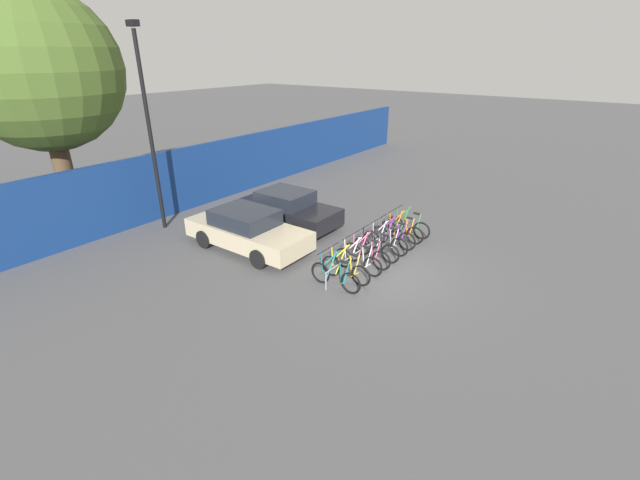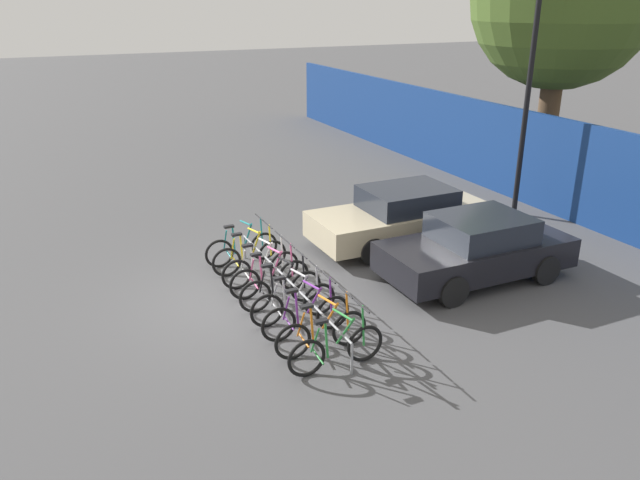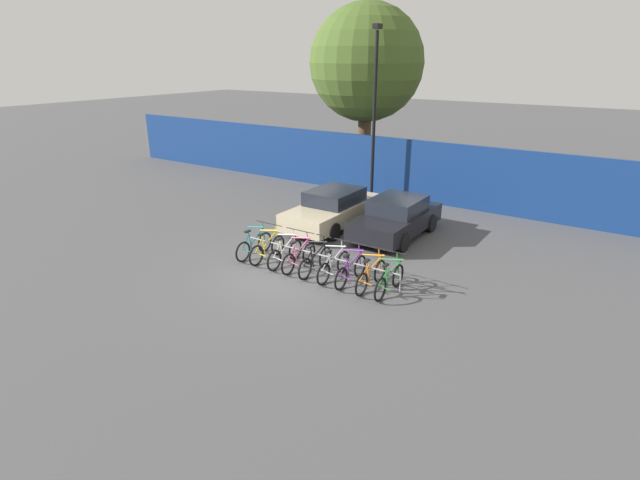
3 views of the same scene
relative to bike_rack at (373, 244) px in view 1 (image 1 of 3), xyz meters
The scene contains 16 objects.
ground_plane 1.09m from the bike_rack, 135.54° to the right, with size 120.00×120.00×0.00m, color #4C4C4F.
hoarding_wall 8.89m from the bike_rack, 94.46° to the left, with size 36.00×0.16×2.64m, color navy.
bike_rack is the anchor object (origin of this frame).
bicycle_teal 2.38m from the bike_rack, behind, with size 0.68×1.71×1.05m.
bicycle_yellow 1.85m from the bike_rack, behind, with size 0.68×1.71×1.05m.
bicycle_white 1.16m from the bike_rack, behind, with size 0.68×1.71×1.05m.
bicycle_pink 0.65m from the bike_rack, 166.53° to the right, with size 0.68×1.71×1.05m.
bicycle_black 0.20m from the bike_rack, 97.83° to the right, with size 0.68×1.71×1.05m.
bicycle_silver 0.64m from the bike_rack, 13.75° to the right, with size 0.68×1.71×1.05m.
bicycle_purple 1.20m from the bike_rack, ahead, with size 0.68×1.71×1.05m.
bicycle_orange 1.83m from the bike_rack, ahead, with size 0.68×1.71×1.05m.
bicycle_green 2.38m from the bike_rack, ahead, with size 0.68×1.71×1.05m.
car_beige 4.27m from the bike_rack, 116.74° to the left, with size 1.91×4.48×1.40m.
car_black 4.13m from the bike_rack, 82.86° to the left, with size 1.91×4.09×1.40m.
lamp_post 8.91m from the bike_rack, 107.52° to the left, with size 0.24×0.44×7.20m.
tree_behind_hoarding 12.62m from the bike_rack, 112.73° to the left, with size 5.40×5.40×8.40m.
Camera 1 is at (-10.60, -5.50, 6.28)m, focal length 24.00 mm.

